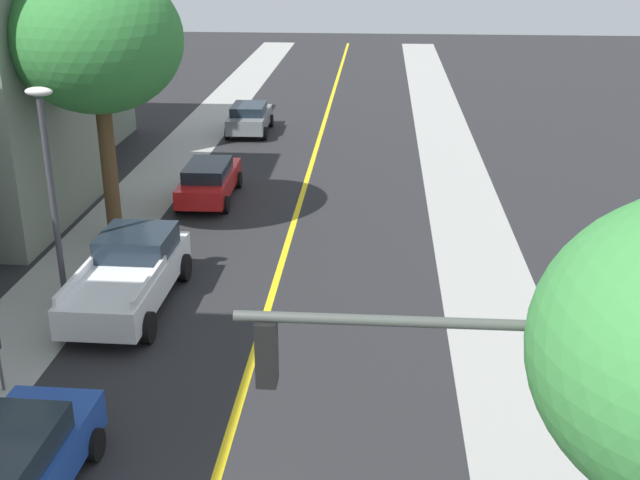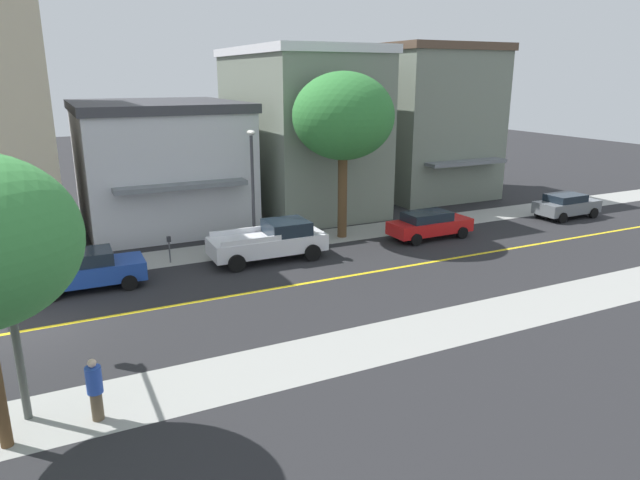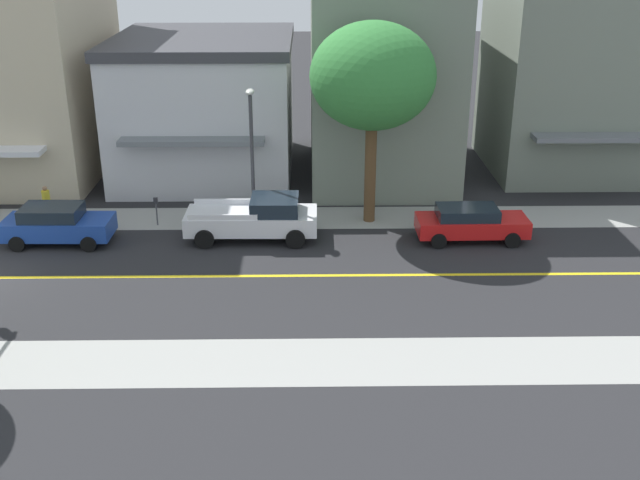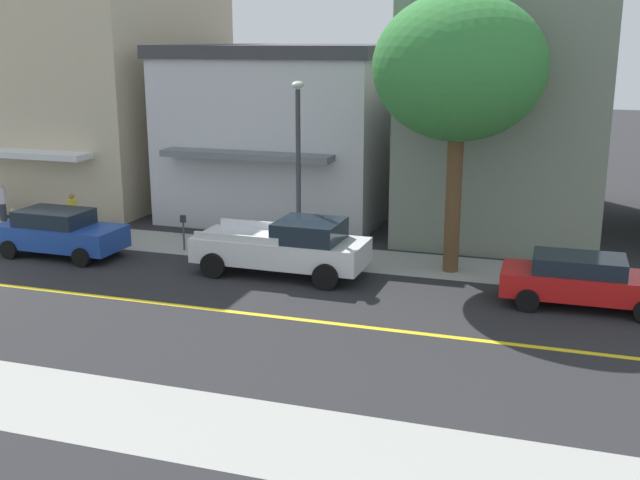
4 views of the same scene
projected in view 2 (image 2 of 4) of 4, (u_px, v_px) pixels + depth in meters
ground_plane at (31, 330)px, 19.76m from camera, size 140.00×140.00×0.00m
sidewalk_left at (31, 276)px, 25.04m from camera, size 2.75×126.00×0.01m
sidewalk_right at (32, 423)px, 14.47m from camera, size 2.75×126.00×0.01m
road_centerline_stripe at (31, 330)px, 19.76m from camera, size 0.20×126.00×0.00m
brick_apartment_block at (159, 162)px, 33.60m from camera, size 11.67×9.06×7.05m
pale_office_building at (299, 129)px, 37.01m from camera, size 12.22×7.40×10.17m
corner_shop_building at (425, 121)px, 41.14m from camera, size 9.69×8.17×10.55m
street_tree_right_corner at (343, 117)px, 29.40m from camera, size 5.29×5.29×8.70m
parking_meter at (169, 245)px, 26.61m from camera, size 0.12×0.18×1.28m
traffic_light_mast at (9, 262)px, 14.99m from camera, size 4.83×0.32×5.53m
street_lamp at (252, 177)px, 27.77m from camera, size 0.70×0.36×5.97m
red_sedan_left_curb at (429, 224)px, 30.65m from camera, size 1.98×4.62×1.47m
blue_sedan_left_curb at (87, 269)px, 23.36m from camera, size 2.12×4.43×1.61m
grey_sedan_left_curb at (566, 205)px, 35.16m from camera, size 2.07×4.15×1.48m
white_pickup_truck at (271, 241)px, 27.09m from camera, size 2.41×5.50×1.82m
pedestrian_blue_shirt at (95, 388)px, 14.37m from camera, size 0.40×0.40×1.70m
pedestrian_yellow_shirt at (53, 256)px, 24.96m from camera, size 0.35×0.35×1.67m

